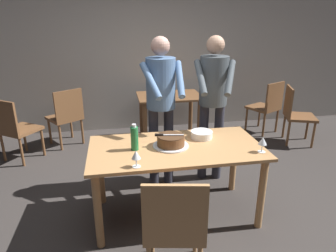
% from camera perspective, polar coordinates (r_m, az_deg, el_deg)
% --- Properties ---
extents(ground_plane, '(14.00, 14.00, 0.00)m').
position_cam_1_polar(ground_plane, '(3.23, 1.43, -16.16)').
color(ground_plane, '#383330').
extents(back_wall, '(10.00, 0.12, 2.70)m').
position_cam_1_polar(back_wall, '(5.31, -4.46, 13.92)').
color(back_wall, '#BCB7AD').
rests_on(back_wall, ground_plane).
extents(main_dining_table, '(1.63, 0.83, 0.75)m').
position_cam_1_polar(main_dining_table, '(2.90, 1.53, -5.92)').
color(main_dining_table, tan).
rests_on(main_dining_table, ground_plane).
extents(cake_on_platter, '(0.34, 0.34, 0.11)m').
position_cam_1_polar(cake_on_platter, '(2.84, 0.54, -2.89)').
color(cake_on_platter, silver).
rests_on(cake_on_platter, main_dining_table).
extents(cake_knife, '(0.27, 0.06, 0.02)m').
position_cam_1_polar(cake_knife, '(2.81, -0.92, -1.69)').
color(cake_knife, silver).
rests_on(cake_knife, cake_on_platter).
extents(plate_stack, '(0.22, 0.22, 0.07)m').
position_cam_1_polar(plate_stack, '(3.06, 6.39, -1.60)').
color(plate_stack, white).
rests_on(plate_stack, main_dining_table).
extents(wine_glass_near, '(0.08, 0.08, 0.14)m').
position_cam_1_polar(wine_glass_near, '(2.45, -6.07, -5.54)').
color(wine_glass_near, silver).
rests_on(wine_glass_near, main_dining_table).
extents(wine_glass_far, '(0.08, 0.08, 0.14)m').
position_cam_1_polar(wine_glass_far, '(2.83, 17.50, -2.80)').
color(wine_glass_far, silver).
rests_on(wine_glass_far, main_dining_table).
extents(water_bottle, '(0.07, 0.07, 0.25)m').
position_cam_1_polar(water_bottle, '(2.76, -6.37, -2.26)').
color(water_bottle, '#1E6B38').
rests_on(water_bottle, main_dining_table).
extents(person_cutting_cake, '(0.46, 0.57, 1.72)m').
position_cam_1_polar(person_cutting_cake, '(3.32, -1.33, 5.52)').
color(person_cutting_cake, '#2D2D38').
rests_on(person_cutting_cake, ground_plane).
extents(person_standing_beside, '(0.47, 0.58, 1.72)m').
position_cam_1_polar(person_standing_beside, '(3.49, 8.53, 6.02)').
color(person_standing_beside, '#2D2D38').
rests_on(person_standing_beside, ground_plane).
extents(chair_near_side, '(0.51, 0.51, 0.90)m').
position_cam_1_polar(chair_near_side, '(2.29, 1.22, -18.20)').
color(chair_near_side, tan).
rests_on(chair_near_side, ground_plane).
extents(background_table, '(1.00, 0.70, 0.74)m').
position_cam_1_polar(background_table, '(4.81, 0.26, 3.97)').
color(background_table, brown).
rests_on(background_table, ground_plane).
extents(background_chair_0, '(0.59, 0.59, 0.90)m').
position_cam_1_polar(background_chair_0, '(5.38, 18.23, 3.75)').
color(background_chair_0, brown).
rests_on(background_chair_0, ground_plane).
extents(background_chair_1, '(0.61, 0.61, 0.90)m').
position_cam_1_polar(background_chair_1, '(4.85, -18.70, 1.97)').
color(background_chair_1, brown).
rests_on(background_chair_1, ground_plane).
extents(background_chair_2, '(0.56, 0.56, 0.90)m').
position_cam_1_polar(background_chair_2, '(5.11, 22.99, 2.29)').
color(background_chair_2, brown).
rests_on(background_chair_2, ground_plane).
extents(background_chair_3, '(0.61, 0.61, 0.90)m').
position_cam_1_polar(background_chair_3, '(4.58, -26.97, -0.25)').
color(background_chair_3, brown).
rests_on(background_chair_3, ground_plane).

